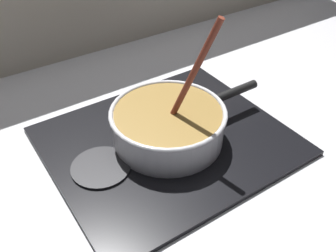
{
  "coord_description": "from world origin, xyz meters",
  "views": [
    {
      "loc": [
        -0.38,
        -0.34,
        0.6
      ],
      "look_at": [
        0.01,
        0.24,
        0.05
      ],
      "focal_mm": 40.18,
      "sensor_mm": 36.0,
      "label": 1
    }
  ],
  "objects": [
    {
      "name": "ground",
      "position": [
        0.0,
        0.0,
        -0.02
      ],
      "size": [
        2.4,
        1.6,
        0.04
      ],
      "primitive_type": "cube",
      "color": "#B7B7BC"
    },
    {
      "name": "hob_plate",
      "position": [
        0.01,
        0.24,
        0.01
      ],
      "size": [
        0.56,
        0.48,
        0.01
      ],
      "primitive_type": "cube",
      "color": "black",
      "rests_on": "ground"
    },
    {
      "name": "burner_ring",
      "position": [
        0.01,
        0.24,
        0.02
      ],
      "size": [
        0.18,
        0.18,
        0.01
      ],
      "primitive_type": "torus",
      "color": "#592D0C",
      "rests_on": "hob_plate"
    },
    {
      "name": "spare_burner",
      "position": [
        -0.17,
        0.24,
        0.01
      ],
      "size": [
        0.13,
        0.13,
        0.01
      ],
      "primitive_type": "cylinder",
      "color": "#262628",
      "rests_on": "hob_plate"
    },
    {
      "name": "cooking_pan",
      "position": [
        0.01,
        0.24,
        0.06
      ],
      "size": [
        0.41,
        0.27,
        0.32
      ],
      "color": "silver",
      "rests_on": "hob_plate"
    }
  ]
}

